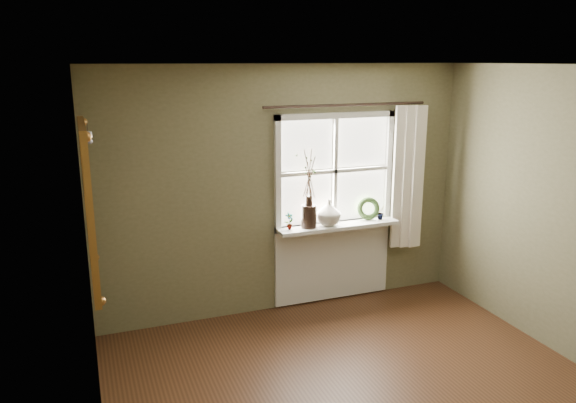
# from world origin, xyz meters

# --- Properties ---
(ceiling) EXTENTS (4.50, 4.50, 0.00)m
(ceiling) POSITION_xyz_m (0.00, 0.00, 2.60)
(ceiling) COLOR silver
(ceiling) RESTS_ON ground
(wall_back) EXTENTS (4.00, 0.10, 2.60)m
(wall_back) POSITION_xyz_m (0.00, 2.30, 1.30)
(wall_back) COLOR brown
(wall_back) RESTS_ON ground
(wall_left) EXTENTS (0.10, 4.50, 2.60)m
(wall_left) POSITION_xyz_m (-2.05, 0.00, 1.30)
(wall_left) COLOR brown
(wall_left) RESTS_ON ground
(window_frame) EXTENTS (1.36, 0.06, 1.24)m
(window_frame) POSITION_xyz_m (0.55, 2.23, 1.48)
(window_frame) COLOR silver
(window_frame) RESTS_ON wall_back
(window_sill) EXTENTS (1.36, 0.26, 0.04)m
(window_sill) POSITION_xyz_m (0.55, 2.12, 0.90)
(window_sill) COLOR silver
(window_sill) RESTS_ON wall_back
(window_apron) EXTENTS (1.36, 0.04, 0.88)m
(window_apron) POSITION_xyz_m (0.55, 2.23, 0.46)
(window_apron) COLOR silver
(window_apron) RESTS_ON ground
(dark_jug) EXTENTS (0.17, 0.17, 0.24)m
(dark_jug) POSITION_xyz_m (0.21, 2.12, 1.04)
(dark_jug) COLOR black
(dark_jug) RESTS_ON window_sill
(cream_vase) EXTENTS (0.31, 0.31, 0.28)m
(cream_vase) POSITION_xyz_m (0.44, 2.12, 1.06)
(cream_vase) COLOR beige
(cream_vase) RESTS_ON window_sill
(wreath) EXTENTS (0.28, 0.17, 0.26)m
(wreath) POSITION_xyz_m (0.94, 2.16, 1.02)
(wreath) COLOR #2F4920
(wreath) RESTS_ON window_sill
(potted_plant_left) EXTENTS (0.11, 0.09, 0.18)m
(potted_plant_left) POSITION_xyz_m (-0.01, 2.12, 1.01)
(potted_plant_left) COLOR #2F4920
(potted_plant_left) RESTS_ON window_sill
(potted_plant_right) EXTENTS (0.10, 0.09, 0.16)m
(potted_plant_right) POSITION_xyz_m (1.07, 2.12, 1.00)
(potted_plant_right) COLOR #2F4920
(potted_plant_right) RESTS_ON window_sill
(curtain) EXTENTS (0.36, 0.12, 1.59)m
(curtain) POSITION_xyz_m (1.39, 2.13, 1.37)
(curtain) COLOR silver
(curtain) RESTS_ON wall_back
(curtain_rod) EXTENTS (1.84, 0.03, 0.03)m
(curtain_rod) POSITION_xyz_m (0.65, 2.17, 2.18)
(curtain_rod) COLOR black
(curtain_rod) RESTS_ON wall_back
(gilt_mirror) EXTENTS (0.10, 1.07, 1.27)m
(gilt_mirror) POSITION_xyz_m (-1.96, 1.33, 1.55)
(gilt_mirror) COLOR white
(gilt_mirror) RESTS_ON wall_left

